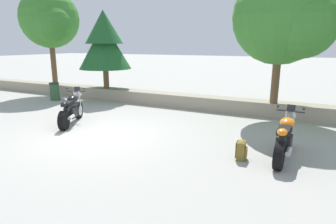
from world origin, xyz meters
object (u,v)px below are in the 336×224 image
(rider_backpack, at_px, (241,150))
(pine_tree_mid_left, at_px, (104,41))
(motorcycle_black_near_left, at_px, (72,110))
(motorcycle_orange_centre, at_px, (285,139))
(leafy_tree_far_left, at_px, (50,20))
(leafy_tree_mid_right, at_px, (286,19))
(trash_bin, at_px, (55,91))

(rider_backpack, bearing_deg, pine_tree_mid_left, 148.47)
(motorcycle_black_near_left, relative_size, rider_backpack, 4.10)
(motorcycle_orange_centre, xyz_separation_m, pine_tree_mid_left, (-8.59, 4.17, 2.33))
(motorcycle_orange_centre, distance_m, leafy_tree_far_left, 13.27)
(pine_tree_mid_left, bearing_deg, leafy_tree_far_left, 179.23)
(motorcycle_black_near_left, xyz_separation_m, motorcycle_orange_centre, (6.81, -0.01, 0.00))
(motorcycle_black_near_left, bearing_deg, pine_tree_mid_left, 113.15)
(leafy_tree_far_left, distance_m, leafy_tree_mid_right, 11.56)
(pine_tree_mid_left, bearing_deg, motorcycle_orange_centre, -25.88)
(motorcycle_black_near_left, distance_m, leafy_tree_far_left, 7.58)
(motorcycle_orange_centre, xyz_separation_m, trash_bin, (-10.68, 2.80, -0.05))
(motorcycle_black_near_left, bearing_deg, rider_backpack, -5.48)
(rider_backpack, distance_m, trash_bin, 10.34)
(rider_backpack, bearing_deg, leafy_tree_far_left, 156.98)
(pine_tree_mid_left, bearing_deg, trash_bin, -146.80)
(motorcycle_black_near_left, height_order, trash_bin, motorcycle_black_near_left)
(leafy_tree_far_left, height_order, trash_bin, leafy_tree_far_left)
(motorcycle_black_near_left, height_order, leafy_tree_far_left, leafy_tree_far_left)
(motorcycle_black_near_left, xyz_separation_m, leafy_tree_mid_right, (6.25, 3.88, 3.04))
(motorcycle_orange_centre, bearing_deg, leafy_tree_far_left, 160.82)
(motorcycle_orange_centre, height_order, leafy_tree_mid_right, leafy_tree_mid_right)
(motorcycle_black_near_left, xyz_separation_m, leafy_tree_far_left, (-5.30, 4.20, 3.43))
(motorcycle_orange_centre, height_order, rider_backpack, motorcycle_orange_centre)
(motorcycle_black_near_left, bearing_deg, trash_bin, 144.26)
(rider_backpack, xyz_separation_m, pine_tree_mid_left, (-7.69, 4.72, 2.58))
(rider_backpack, relative_size, leafy_tree_far_left, 0.09)
(trash_bin, bearing_deg, pine_tree_mid_left, 33.20)
(trash_bin, bearing_deg, rider_backpack, -18.90)
(motorcycle_black_near_left, height_order, leafy_tree_mid_right, leafy_tree_mid_right)
(pine_tree_mid_left, distance_m, trash_bin, 3.46)
(leafy_tree_mid_right, bearing_deg, pine_tree_mid_left, 178.05)
(motorcycle_black_near_left, height_order, rider_backpack, motorcycle_black_near_left)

